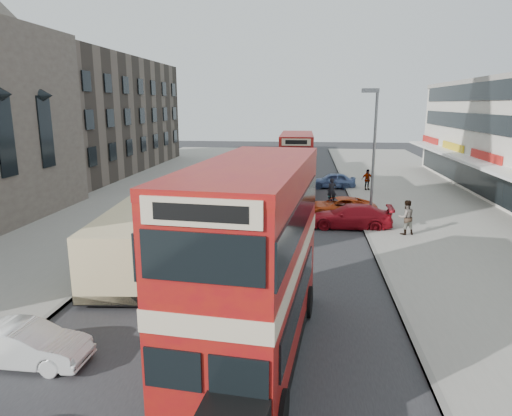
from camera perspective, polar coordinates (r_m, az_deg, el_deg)
The scene contains 18 objects.
ground at distance 12.38m, azimuth -7.90°, elevation -23.11°, with size 160.00×160.00×0.00m, color #28282B.
road_surface at distance 30.66m, azimuth 1.26°, elevation -0.75°, with size 12.00×90.00×0.01m, color #28282B.
pavement_right at distance 31.92m, azimuth 23.25°, elevation -1.14°, with size 12.00×90.00×0.15m, color gray.
pavement_left at distance 33.86m, azimuth -19.40°, elevation -0.05°, with size 12.00×90.00×0.15m, color gray.
kerb_left at distance 31.76m, azimuth -9.77°, elevation -0.32°, with size 0.20×90.00×0.16m, color gray.
kerb_right at distance 30.72m, azimuth 12.67°, elevation -0.91°, with size 0.20×90.00×0.16m, color gray.
brick_terrace at distance 53.68m, azimuth -21.31°, elevation 10.74°, with size 14.00×28.00×12.00m, color #66594C.
street_lamp at distance 28.04m, azimuth 14.43°, elevation 7.47°, with size 1.00×0.20×8.12m.
bus_main at distance 12.95m, azimuth -0.41°, elevation -6.67°, with size 3.62×10.26×5.53m.
bus_second at distance 35.62m, azimuth 5.09°, elevation 5.30°, with size 2.52×8.82×4.85m.
coach at distance 21.30m, azimuth -14.33°, elevation -3.19°, with size 3.29×9.72×2.53m.
car_left_front at distance 14.97m, azimuth -26.92°, elevation -15.01°, with size 1.26×3.63×1.20m, color white.
car_right_a at distance 27.65m, azimuth 11.74°, elevation -1.04°, with size 1.98×4.88×1.42m, color #A8101C.
car_right_b at distance 30.18m, azimuth 10.34°, elevation 0.09°, with size 2.18×4.73×1.32m, color #CA4214.
car_right_c at distance 40.47m, azimuth 9.54°, elevation 3.41°, with size 1.62×4.01×1.37m, color #5471A9.
pedestrian_near at distance 26.51m, azimuth 18.27°, elevation -1.09°, with size 0.72×0.49×1.96m, color gray.
pedestrian_far at distance 39.48m, azimuth 13.75°, elevation 3.49°, with size 1.03×0.43×1.75m, color gray.
cyclist at distance 32.83m, azimuth 9.46°, elevation 1.26°, with size 0.65×1.78×2.12m.
Camera 1 is at (2.66, -9.67, 7.26)m, focal length 31.95 mm.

